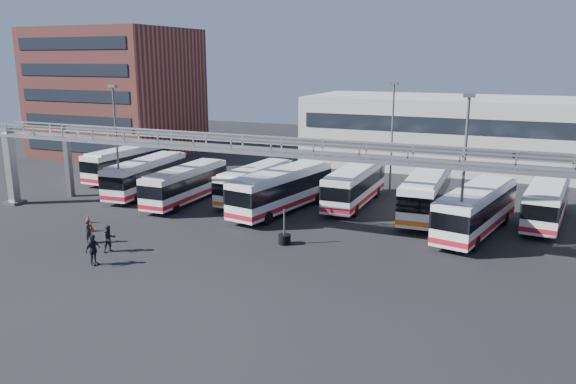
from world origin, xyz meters
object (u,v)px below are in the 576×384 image
at_px(bus_6, 426,192).
at_px(bus_8, 547,201).
at_px(bus_0, 127,162).
at_px(light_pole_back, 392,132).
at_px(bus_4, 282,189).
at_px(bus_1, 146,175).
at_px(bus_2, 186,183).
at_px(light_pole_mid, 464,166).
at_px(pedestrian_a, 89,231).
at_px(cone_left, 91,226).
at_px(pedestrian_b, 109,239).
at_px(bus_3, 255,182).
at_px(light_pole_left, 116,139).
at_px(pedestrian_d, 93,250).
at_px(bus_7, 476,208).
at_px(bus_5, 355,184).
at_px(tire_stack, 284,238).
at_px(cone_right, 88,219).

xyz_separation_m(bus_6, bus_8, (8.83, 1.43, -0.13)).
bearing_deg(bus_0, light_pole_back, 12.02).
bearing_deg(bus_4, light_pole_back, 67.93).
distance_m(bus_1, bus_2, 5.36).
distance_m(light_pole_mid, bus_1, 29.45).
bearing_deg(pedestrian_a, bus_0, 27.12).
relative_size(bus_2, cone_left, 13.70).
relative_size(bus_2, pedestrian_b, 5.79).
bearing_deg(bus_3, light_pole_left, -142.68).
relative_size(light_pole_mid, bus_0, 0.94).
bearing_deg(light_pole_left, bus_0, 125.69).
relative_size(pedestrian_a, cone_left, 2.16).
height_order(bus_2, pedestrian_a, bus_2).
xyz_separation_m(bus_1, bus_4, (14.07, -0.76, 0.14)).
distance_m(bus_1, bus_6, 25.25).
bearing_deg(pedestrian_d, bus_1, 30.32).
height_order(bus_3, bus_6, bus_6).
relative_size(pedestrian_b, cone_left, 2.37).
xyz_separation_m(bus_0, bus_7, (35.26, -5.62, 0.09)).
xyz_separation_m(bus_1, bus_5, (18.94, 3.68, 0.02)).
height_order(bus_0, bus_7, bus_7).
xyz_separation_m(bus_3, bus_7, (18.90, -2.68, 0.22)).
bearing_deg(bus_0, pedestrian_a, -56.22).
bearing_deg(bus_4, bus_5, 53.10).
height_order(bus_1, bus_8, bus_1).
bearing_deg(light_pole_mid, bus_5, 136.60).
bearing_deg(bus_1, pedestrian_a, -73.33).
relative_size(light_pole_back, bus_5, 0.94).
height_order(light_pole_left, pedestrian_a, light_pole_left).
distance_m(light_pole_left, cone_left, 9.02).
bearing_deg(bus_0, bus_7, -7.09).
bearing_deg(bus_8, bus_6, -164.54).
bearing_deg(light_pole_left, bus_2, 34.89).
distance_m(bus_0, tire_stack, 26.99).
bearing_deg(bus_0, tire_stack, -27.00).
distance_m(bus_3, cone_right, 14.41).
distance_m(bus_8, pedestrian_d, 32.79).
height_order(light_pole_left, pedestrian_d, light_pole_left).
bearing_deg(bus_4, light_pole_left, -153.69).
xyz_separation_m(light_pole_mid, bus_3, (-18.29, 7.33, -4.04)).
xyz_separation_m(bus_3, bus_4, (3.70, -2.58, 0.26)).
distance_m(light_pole_mid, bus_3, 20.12).
relative_size(bus_1, pedestrian_d, 5.63).
height_order(bus_0, pedestrian_b, bus_0).
distance_m(light_pole_left, pedestrian_b, 12.97).
relative_size(bus_1, cone_right, 17.10).
relative_size(bus_0, bus_5, 1.00).
height_order(light_pole_back, pedestrian_d, light_pole_back).
height_order(light_pole_left, tire_stack, light_pole_left).
relative_size(bus_0, bus_3, 1.07).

